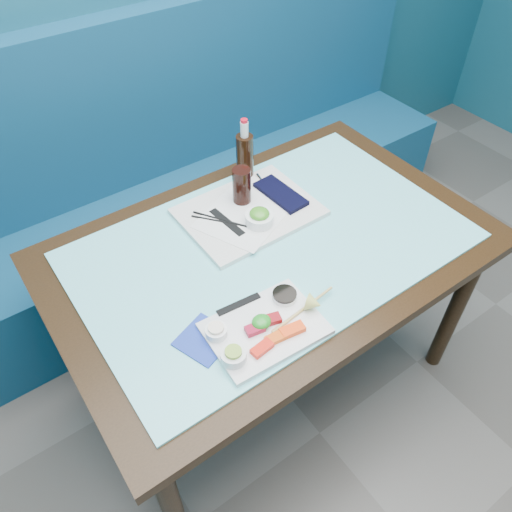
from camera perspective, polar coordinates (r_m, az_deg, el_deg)
booth_bench at (r=2.40m, az=-10.51°, el=6.14°), size 3.00×0.56×1.17m
dining_table at (r=1.66m, az=1.78°, el=-0.88°), size 1.40×0.90×0.75m
glass_top at (r=1.60m, az=1.85°, el=1.28°), size 1.22×0.76×0.01m
sashimi_plate at (r=1.37m, az=1.03°, el=-8.29°), size 0.32×0.24×0.02m
salmon_left at (r=1.31m, az=0.69°, el=-10.50°), size 0.06×0.04×0.01m
salmon_mid at (r=1.33m, az=2.33°, el=-9.31°), size 0.06×0.04×0.01m
salmon_right at (r=1.35m, az=4.18°, el=-8.41°), size 0.07×0.04×0.02m
tuna_left at (r=1.34m, az=-0.13°, el=-8.34°), size 0.06×0.04×0.02m
tuna_right at (r=1.36m, az=1.77°, el=-7.26°), size 0.06×0.04×0.02m
seaweed_garnish at (r=1.35m, az=0.62°, el=-7.54°), size 0.07×0.07×0.03m
ramekin_wasabi at (r=1.29m, az=-2.59°, el=-11.32°), size 0.07×0.07×0.03m
wasabi_fill at (r=1.28m, az=-2.62°, el=-10.87°), size 0.05×0.05×0.01m
ramekin_ginger at (r=1.34m, az=-4.56°, el=-8.61°), size 0.08×0.08×0.02m
ginger_fill at (r=1.32m, az=-4.61°, el=-8.19°), size 0.06×0.06×0.01m
soy_dish at (r=1.42m, az=3.28°, el=-4.61°), size 0.09×0.09×0.01m
soy_fill at (r=1.41m, az=3.29°, el=-4.35°), size 0.08×0.08×0.01m
lemon_wedge at (r=1.38m, az=6.66°, el=-5.43°), size 0.06×0.06×0.05m
chopstick_sleeve at (r=1.41m, az=-2.00°, el=-5.52°), size 0.14×0.03×0.00m
wooden_chopstick_a at (r=1.39m, az=5.08°, el=-6.27°), size 0.21×0.03×0.01m
wooden_chopstick_b at (r=1.40m, az=5.40°, el=-6.06°), size 0.24×0.04×0.01m
serving_tray at (r=1.70m, az=-0.82°, el=5.05°), size 0.45×0.33×0.02m
paper_placemat at (r=1.69m, az=-0.83°, el=5.29°), size 0.41×0.36×0.00m
seaweed_bowl at (r=1.63m, az=0.39°, el=4.25°), size 0.12×0.12×0.04m
seaweed_salad at (r=1.61m, az=0.39°, el=4.86°), size 0.07×0.07×0.03m
cola_glass at (r=1.69m, az=-1.65°, el=8.03°), size 0.07×0.07×0.13m
navy_pouch at (r=1.75m, az=2.83°, el=7.11°), size 0.10×0.21×0.02m
fork at (r=1.82m, az=0.63°, el=8.65°), size 0.03×0.08×0.01m
black_chopstick_a at (r=1.64m, az=-3.47°, el=3.86°), size 0.16×0.19×0.01m
black_chopstick_b at (r=1.65m, az=-3.23°, el=3.97°), size 0.14×0.22×0.01m
tray_sleeve at (r=1.65m, az=-3.35°, el=3.89°), size 0.04×0.16×0.00m
cola_bottle_body at (r=1.81m, az=-1.29°, el=11.15°), size 0.07×0.07×0.18m
cola_bottle_neck at (r=1.75m, az=-1.35°, el=14.27°), size 0.03×0.03×0.05m
cola_bottle_cap at (r=1.73m, az=-1.37°, el=15.19°), size 0.03×0.03×0.01m
blue_napkin at (r=1.36m, az=-5.91°, el=-9.46°), size 0.16×0.16×0.01m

